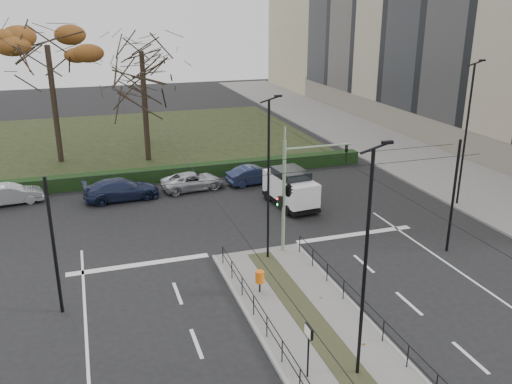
{
  "coord_description": "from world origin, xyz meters",
  "views": [
    {
      "loc": [
        -8.03,
        -19.5,
        12.31
      ],
      "look_at": [
        0.59,
        6.79,
        2.66
      ],
      "focal_mm": 38.0,
      "sensor_mm": 36.0,
      "label": 1
    }
  ],
  "objects_px": {
    "streetlamp_median_near": "(366,264)",
    "info_panel": "(309,337)",
    "streetlamp_sidewalk": "(466,133)",
    "white_van": "(290,187)",
    "litter_bin": "(260,277)",
    "streetlamp_median_far": "(269,179)",
    "rust_tree": "(47,45)",
    "traffic_light": "(290,187)",
    "bare_tree_near": "(143,79)",
    "parked_car_third": "(121,189)",
    "parked_car_second": "(10,194)",
    "parked_car_fourth": "(193,181)",
    "bare_tree_center": "(142,58)",
    "parked_car_fifth": "(254,175)"
  },
  "relations": [
    {
      "from": "traffic_light",
      "to": "parked_car_fifth",
      "type": "height_order",
      "value": "traffic_light"
    },
    {
      "from": "streetlamp_median_far",
      "to": "streetlamp_sidewalk",
      "type": "distance_m",
      "value": 14.67
    },
    {
      "from": "streetlamp_sidewalk",
      "to": "bare_tree_near",
      "type": "relative_size",
      "value": 0.96
    },
    {
      "from": "bare_tree_near",
      "to": "parked_car_fifth",
      "type": "height_order",
      "value": "bare_tree_near"
    },
    {
      "from": "streetlamp_sidewalk",
      "to": "white_van",
      "type": "xyz_separation_m",
      "value": [
        -10.29,
        3.26,
        -3.47
      ]
    },
    {
      "from": "info_panel",
      "to": "parked_car_fourth",
      "type": "height_order",
      "value": "info_panel"
    },
    {
      "from": "litter_bin",
      "to": "parked_car_fourth",
      "type": "xyz_separation_m",
      "value": [
        0.17,
        15.23,
        -0.26
      ]
    },
    {
      "from": "traffic_light",
      "to": "info_panel",
      "type": "distance_m",
      "value": 10.44
    },
    {
      "from": "rust_tree",
      "to": "parked_car_fifth",
      "type": "bearing_deg",
      "value": -37.36
    },
    {
      "from": "parked_car_second",
      "to": "parked_car_fourth",
      "type": "relative_size",
      "value": 0.92
    },
    {
      "from": "info_panel",
      "to": "parked_car_second",
      "type": "bearing_deg",
      "value": 117.23
    },
    {
      "from": "streetlamp_median_far",
      "to": "rust_tree",
      "type": "relative_size",
      "value": 0.68
    },
    {
      "from": "parked_car_fourth",
      "to": "bare_tree_center",
      "type": "relative_size",
      "value": 0.4
    },
    {
      "from": "streetlamp_median_far",
      "to": "parked_car_second",
      "type": "xyz_separation_m",
      "value": [
        -13.17,
        12.85,
        -3.65
      ]
    },
    {
      "from": "info_panel",
      "to": "bare_tree_near",
      "type": "height_order",
      "value": "bare_tree_near"
    },
    {
      "from": "parked_car_third",
      "to": "bare_tree_near",
      "type": "bearing_deg",
      "value": -21.76
    },
    {
      "from": "litter_bin",
      "to": "parked_car_third",
      "type": "distance_m",
      "value": 15.42
    },
    {
      "from": "info_panel",
      "to": "parked_car_third",
      "type": "xyz_separation_m",
      "value": [
        -4.46,
        20.69,
        -1.01
      ]
    },
    {
      "from": "streetlamp_median_near",
      "to": "streetlamp_sidewalk",
      "type": "distance_m",
      "value": 19.44
    },
    {
      "from": "rust_tree",
      "to": "parked_car_fifth",
      "type": "xyz_separation_m",
      "value": [
        13.33,
        -10.17,
        -8.66
      ]
    },
    {
      "from": "info_panel",
      "to": "streetlamp_median_far",
      "type": "distance_m",
      "value": 9.75
    },
    {
      "from": "streetlamp_median_near",
      "to": "parked_car_second",
      "type": "bearing_deg",
      "value": 120.32
    },
    {
      "from": "parked_car_second",
      "to": "parked_car_fourth",
      "type": "height_order",
      "value": "parked_car_second"
    },
    {
      "from": "traffic_light",
      "to": "streetlamp_sidewalk",
      "type": "relative_size",
      "value": 0.65
    },
    {
      "from": "parked_car_fourth",
      "to": "parked_car_second",
      "type": "bearing_deg",
      "value": 79.79
    },
    {
      "from": "traffic_light",
      "to": "streetlamp_median_near",
      "type": "height_order",
      "value": "streetlamp_median_near"
    },
    {
      "from": "parked_car_fifth",
      "to": "litter_bin",
      "type": "bearing_deg",
      "value": 156.22
    },
    {
      "from": "parked_car_fourth",
      "to": "streetlamp_sidewalk",
      "type": "bearing_deg",
      "value": -124.65
    },
    {
      "from": "streetlamp_median_near",
      "to": "parked_car_fifth",
      "type": "height_order",
      "value": "streetlamp_median_near"
    },
    {
      "from": "streetlamp_sidewalk",
      "to": "parked_car_second",
      "type": "relative_size",
      "value": 2.26
    },
    {
      "from": "streetlamp_median_far",
      "to": "parked_car_third",
      "type": "bearing_deg",
      "value": 118.66
    },
    {
      "from": "litter_bin",
      "to": "parked_car_fifth",
      "type": "relative_size",
      "value": 0.25
    },
    {
      "from": "bare_tree_center",
      "to": "rust_tree",
      "type": "bearing_deg",
      "value": -150.77
    },
    {
      "from": "streetlamp_sidewalk",
      "to": "rust_tree",
      "type": "distance_m",
      "value": 30.95
    },
    {
      "from": "traffic_light",
      "to": "streetlamp_sidewalk",
      "type": "height_order",
      "value": "streetlamp_sidewalk"
    },
    {
      "from": "streetlamp_median_near",
      "to": "streetlamp_median_far",
      "type": "distance_m",
      "value": 9.58
    },
    {
      "from": "traffic_light",
      "to": "bare_tree_near",
      "type": "height_order",
      "value": "bare_tree_near"
    },
    {
      "from": "parked_car_third",
      "to": "parked_car_fifth",
      "type": "xyz_separation_m",
      "value": [
        9.39,
        0.43,
        -0.05
      ]
    },
    {
      "from": "bare_tree_near",
      "to": "parked_car_fourth",
      "type": "bearing_deg",
      "value": -76.54
    },
    {
      "from": "white_van",
      "to": "bare_tree_center",
      "type": "distance_m",
      "value": 21.5
    },
    {
      "from": "traffic_light",
      "to": "litter_bin",
      "type": "relative_size",
      "value": 5.78
    },
    {
      "from": "streetlamp_median_near",
      "to": "streetlamp_sidewalk",
      "type": "xyz_separation_m",
      "value": [
        14.27,
        13.21,
        0.39
      ]
    },
    {
      "from": "streetlamp_median_near",
      "to": "info_panel",
      "type": "bearing_deg",
      "value": 168.49
    },
    {
      "from": "parked_car_third",
      "to": "bare_tree_near",
      "type": "relative_size",
      "value": 0.52
    },
    {
      "from": "parked_car_second",
      "to": "parked_car_fifth",
      "type": "relative_size",
      "value": 1.0
    },
    {
      "from": "rust_tree",
      "to": "traffic_light",
      "type": "bearing_deg",
      "value": -61.77
    },
    {
      "from": "litter_bin",
      "to": "streetlamp_median_near",
      "type": "xyz_separation_m",
      "value": [
        1.47,
        -6.39,
        3.48
      ]
    },
    {
      "from": "bare_tree_center",
      "to": "traffic_light",
      "type": "bearing_deg",
      "value": -81.16
    },
    {
      "from": "streetlamp_median_far",
      "to": "parked_car_fourth",
      "type": "distance_m",
      "value": 12.66
    },
    {
      "from": "parked_car_fourth",
      "to": "bare_tree_near",
      "type": "relative_size",
      "value": 0.46
    }
  ]
}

